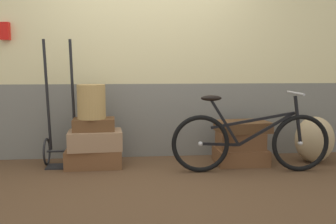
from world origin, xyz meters
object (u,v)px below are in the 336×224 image
(suitcase_0, at_px, (94,158))
(suitcase_2, at_px, (94,124))
(suitcase_5, at_px, (243,127))
(wicker_basket, at_px, (91,102))
(suitcase_1, at_px, (95,140))
(luggage_trolley, at_px, (61,137))
(burlap_sack, at_px, (314,139))
(suitcase_3, at_px, (240,155))
(suitcase_4, at_px, (240,140))
(bicycle, at_px, (250,141))

(suitcase_0, xyz_separation_m, suitcase_2, (0.01, 0.02, 0.38))
(suitcase_5, xyz_separation_m, wicker_basket, (-1.71, 0.01, 0.30))
(suitcase_1, bearing_deg, wicker_basket, 160.42)
(luggage_trolley, relative_size, burlap_sack, 2.62)
(suitcase_3, bearing_deg, luggage_trolley, 177.62)
(suitcase_4, xyz_separation_m, burlap_sack, (0.88, -0.02, -0.00))
(suitcase_0, xyz_separation_m, bicycle, (1.67, -0.36, 0.23))
(suitcase_4, height_order, wicker_basket, wicker_basket)
(suitcase_5, bearing_deg, bicycle, -101.01)
(suitcase_3, relative_size, suitcase_4, 1.12)
(suitcase_2, height_order, suitcase_4, suitcase_2)
(suitcase_1, xyz_separation_m, suitcase_2, (-0.01, 0.02, 0.17))
(suitcase_3, bearing_deg, suitcase_2, -179.85)
(suitcase_4, distance_m, suitcase_5, 0.16)
(wicker_basket, relative_size, burlap_sack, 0.70)
(burlap_sack, xyz_separation_m, bicycle, (-0.88, -0.32, 0.07))
(suitcase_2, relative_size, bicycle, 0.27)
(suitcase_2, bearing_deg, wicker_basket, -145.12)
(suitcase_0, distance_m, luggage_trolley, 0.45)
(burlap_sack, bearing_deg, suitcase_0, 179.03)
(suitcase_1, distance_m, wicker_basket, 0.43)
(suitcase_4, xyz_separation_m, suitcase_5, (0.03, 0.01, 0.16))
(luggage_trolley, bearing_deg, suitcase_1, -16.95)
(bicycle, bearing_deg, suitcase_3, 89.14)
(suitcase_0, relative_size, suitcase_5, 1.09)
(suitcase_2, distance_m, suitcase_5, 1.69)
(bicycle, bearing_deg, suitcase_2, 167.27)
(suitcase_5, height_order, luggage_trolley, luggage_trolley)
(burlap_sack, distance_m, bicycle, 0.94)
(suitcase_5, height_order, wicker_basket, wicker_basket)
(suitcase_2, relative_size, luggage_trolley, 0.32)
(suitcase_1, relative_size, burlap_sack, 1.08)
(suitcase_0, height_order, suitcase_1, suitcase_1)
(suitcase_5, xyz_separation_m, luggage_trolley, (-2.07, 0.12, -0.11))
(suitcase_4, distance_m, wicker_basket, 1.75)
(suitcase_1, distance_m, suitcase_4, 1.65)
(suitcase_2, bearing_deg, burlap_sack, -4.21)
(suitcase_1, bearing_deg, suitcase_2, 112.08)
(burlap_sack, bearing_deg, suitcase_5, 177.94)
(suitcase_1, height_order, burlap_sack, burlap_sack)
(wicker_basket, bearing_deg, suitcase_3, -0.11)
(suitcase_5, distance_m, burlap_sack, 0.87)
(suitcase_3, height_order, bicycle, bicycle)
(suitcase_2, relative_size, suitcase_5, 0.80)
(bicycle, bearing_deg, wicker_basket, 167.93)
(suitcase_4, relative_size, bicycle, 0.30)
(suitcase_2, xyz_separation_m, wicker_basket, (-0.02, -0.02, 0.26))
(suitcase_2, bearing_deg, suitcase_5, -3.84)
(suitcase_0, bearing_deg, bicycle, -13.76)
(suitcase_0, bearing_deg, suitcase_4, -2.25)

